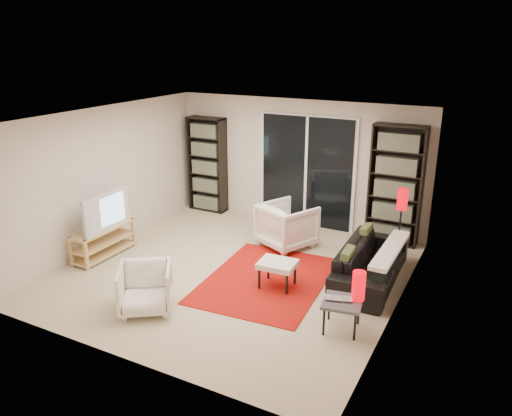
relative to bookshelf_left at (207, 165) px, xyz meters
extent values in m
plane|color=beige|center=(1.95, -2.33, -0.98)|extent=(5.00, 5.00, 0.00)
cube|color=beige|center=(1.95, 0.17, 0.22)|extent=(5.00, 0.02, 2.40)
cube|color=beige|center=(1.95, -4.83, 0.22)|extent=(5.00, 0.02, 2.40)
cube|color=beige|center=(-0.55, -2.33, 0.22)|extent=(0.02, 5.00, 2.40)
cube|color=beige|center=(4.45, -2.33, 0.22)|extent=(0.02, 5.00, 2.40)
cube|color=white|center=(1.95, -2.33, 1.42)|extent=(5.00, 5.00, 0.02)
cube|color=white|center=(2.15, 0.14, 0.07)|extent=(1.92, 0.06, 2.16)
cube|color=black|center=(2.15, 0.10, 0.07)|extent=(1.80, 0.02, 2.10)
cube|color=white|center=(2.15, 0.09, 0.07)|extent=(0.05, 0.02, 2.10)
cube|color=black|center=(0.00, 0.01, 0.00)|extent=(0.80, 0.30, 1.95)
cube|color=#9B3E1B|center=(0.00, -0.01, 0.00)|extent=(0.70, 0.22, 1.85)
cube|color=black|center=(3.85, 0.01, 0.07)|extent=(0.90, 0.30, 2.10)
cube|color=#9B3E1B|center=(3.85, -0.01, 0.07)|extent=(0.80, 0.22, 2.00)
cube|color=#EAC177|center=(-0.26, -2.79, -0.50)|extent=(0.38, 1.19, 0.04)
cube|color=#EAC177|center=(-0.26, -2.79, -0.73)|extent=(0.38, 1.19, 0.03)
cube|color=#EAC177|center=(-0.26, -2.79, -0.92)|extent=(0.38, 1.19, 0.04)
cube|color=#EAC177|center=(-0.42, -3.35, -0.73)|extent=(0.05, 0.05, 0.50)
cube|color=#EAC177|center=(-0.42, -2.24, -0.73)|extent=(0.05, 0.05, 0.50)
cube|color=#EAC177|center=(-0.10, -3.35, -0.73)|extent=(0.05, 0.05, 0.50)
cube|color=#EAC177|center=(-0.10, -2.24, -0.73)|extent=(0.05, 0.05, 0.50)
imported|color=black|center=(-0.24, -2.79, -0.17)|extent=(0.19, 1.05, 0.60)
cube|color=#AB110C|center=(2.54, -2.35, -0.97)|extent=(1.87, 2.42, 0.01)
imported|color=black|center=(3.92, -1.64, -0.69)|extent=(0.85, 2.01, 0.58)
imported|color=white|center=(2.27, -1.02, -0.59)|extent=(1.10, 1.11, 0.77)
imported|color=white|center=(1.50, -3.86, -0.66)|extent=(0.95, 0.96, 0.63)
cube|color=white|center=(2.77, -2.46, -0.62)|extent=(0.56, 0.47, 0.08)
cylinder|color=black|center=(2.57, -2.65, -0.82)|extent=(0.04, 0.04, 0.32)
cylinder|color=black|center=(2.55, -2.30, -0.82)|extent=(0.04, 0.04, 0.32)
cylinder|color=black|center=(3.00, -2.62, -0.82)|extent=(0.04, 0.04, 0.32)
cylinder|color=black|center=(2.97, -2.27, -0.82)|extent=(0.04, 0.04, 0.32)
cube|color=#454449|center=(3.97, -3.11, -0.60)|extent=(0.54, 0.54, 0.04)
cylinder|color=black|center=(3.81, -3.33, -0.79)|extent=(0.03, 0.03, 0.38)
cylinder|color=black|center=(3.75, -2.96, -0.79)|extent=(0.03, 0.03, 0.38)
cylinder|color=black|center=(4.18, -3.26, -0.79)|extent=(0.03, 0.03, 0.38)
cylinder|color=black|center=(4.12, -2.89, -0.79)|extent=(0.03, 0.03, 0.38)
imported|color=silver|center=(3.92, -3.15, -0.56)|extent=(0.39, 0.31, 0.03)
cylinder|color=#C0000A|center=(4.12, -2.98, -0.39)|extent=(0.17, 0.17, 0.37)
cylinder|color=black|center=(4.13, -0.78, -0.96)|extent=(0.19, 0.19, 0.03)
cylinder|color=black|center=(4.13, -0.78, -0.51)|extent=(0.03, 0.03, 0.93)
cylinder|color=#C0000A|center=(4.13, -0.78, 0.09)|extent=(0.17, 0.17, 0.33)
camera|label=1|loc=(5.53, -8.41, 2.50)|focal=35.00mm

